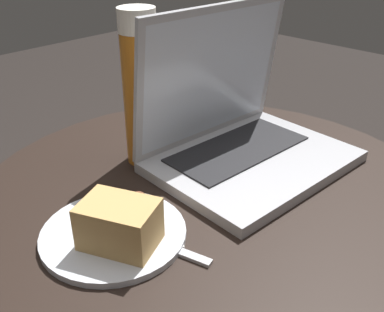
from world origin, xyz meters
TOP-DOWN VIEW (x-y plane):
  - table at (0.00, 0.00)m, footprint 0.74×0.74m
  - napkin at (-0.16, 0.02)m, footprint 0.17×0.15m
  - laptop at (0.11, 0.04)m, footprint 0.33×0.26m
  - beer_glass at (-0.00, 0.16)m, footprint 0.06×0.06m
  - snack_plate at (-0.17, 0.02)m, footprint 0.19×0.19m
  - fork at (-0.15, -0.00)m, footprint 0.06×0.18m

SIDE VIEW (x-z plane):
  - table at x=0.00m, z-range 0.13..0.71m
  - napkin at x=-0.16m, z-range 0.57..0.58m
  - fork at x=-0.15m, z-range 0.57..0.58m
  - snack_plate at x=-0.17m, z-range 0.56..0.63m
  - laptop at x=0.11m, z-range 0.50..0.75m
  - beer_glass at x=0.00m, z-range 0.57..0.83m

